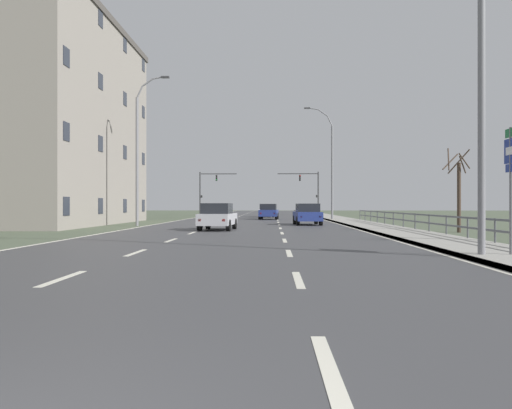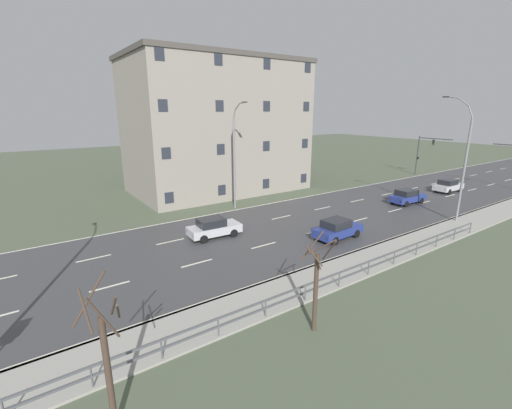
# 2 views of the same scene
# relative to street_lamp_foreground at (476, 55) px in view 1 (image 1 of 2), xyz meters

# --- Properties ---
(ground_plane) EXTENTS (160.00, 160.00, 0.12)m
(ground_plane) POSITION_rel_street_lamp_foreground_xyz_m (-7.46, 36.36, -5.67)
(ground_plane) COLOR #4C5642
(road_asphalt_strip) EXTENTS (14.00, 120.00, 0.03)m
(road_asphalt_strip) POSITION_rel_street_lamp_foreground_xyz_m (-7.46, 48.36, -5.60)
(road_asphalt_strip) COLOR #3D3D3F
(road_asphalt_strip) RESTS_ON ground
(sidewalk_right) EXTENTS (3.00, 120.00, 0.12)m
(sidewalk_right) POSITION_rel_street_lamp_foreground_xyz_m (0.97, 48.36, -5.55)
(sidewalk_right) COLOR gray
(sidewalk_right) RESTS_ON ground
(guardrail) EXTENTS (0.07, 38.42, 1.00)m
(guardrail) POSITION_rel_street_lamp_foreground_xyz_m (2.39, 13.30, -4.90)
(guardrail) COLOR #515459
(guardrail) RESTS_ON ground
(street_lamp_foreground) EXTENTS (2.43, 0.24, 11.44)m
(street_lamp_foreground) POSITION_rel_street_lamp_foreground_xyz_m (0.00, 0.00, 0.00)
(street_lamp_foreground) COLOR slate
(street_lamp_foreground) RESTS_ON ground
(street_lamp_midground) EXTENTS (2.79, 0.24, 10.91)m
(street_lamp_midground) POSITION_rel_street_lamp_foreground_xyz_m (-0.05, 34.88, -0.30)
(street_lamp_midground) COLOR slate
(street_lamp_midground) RESTS_ON ground
(street_lamp_left_bank) EXTENTS (2.36, 0.24, 10.47)m
(street_lamp_left_bank) POSITION_rel_street_lamp_foreground_xyz_m (-14.92, 20.93, -0.47)
(street_lamp_left_bank) COLOR slate
(street_lamp_left_bank) RESTS_ON ground
(highway_sign) EXTENTS (0.09, 0.68, 3.62)m
(highway_sign) POSITION_rel_street_lamp_foreground_xyz_m (0.93, -0.00, -3.29)
(highway_sign) COLOR slate
(highway_sign) RESTS_ON ground
(traffic_signal_right) EXTENTS (5.46, 0.36, 5.83)m
(traffic_signal_right) POSITION_rel_street_lamp_foreground_xyz_m (-0.59, 52.96, -1.72)
(traffic_signal_right) COLOR #38383A
(traffic_signal_right) RESTS_ON ground
(traffic_signal_left) EXTENTS (5.04, 0.36, 5.90)m
(traffic_signal_left) POSITION_rel_street_lamp_foreground_xyz_m (-14.44, 53.96, -1.72)
(traffic_signal_left) COLOR #38383A
(traffic_signal_left) RESTS_ON ground
(car_near_right) EXTENTS (2.02, 4.20, 1.57)m
(car_near_right) POSITION_rel_street_lamp_foreground_xyz_m (-8.80, 15.17, -4.80)
(car_near_right) COLOR #B7B7BC
(car_near_right) RESTS_ON ground
(car_mid_centre) EXTENTS (2.02, 4.20, 1.57)m
(car_mid_centre) POSITION_rel_street_lamp_foreground_xyz_m (-5.98, 36.85, -4.80)
(car_mid_centre) COLOR navy
(car_mid_centre) RESTS_ON ground
(car_far_left) EXTENTS (1.87, 4.12, 1.57)m
(car_far_left) POSITION_rel_street_lamp_foreground_xyz_m (-6.31, 46.01, -4.80)
(car_far_left) COLOR #B7B7BC
(car_far_left) RESTS_ON ground
(car_far_right) EXTENTS (1.99, 4.18, 1.57)m
(car_far_right) POSITION_rel_street_lamp_foreground_xyz_m (-3.07, 22.93, -4.80)
(car_far_right) COLOR navy
(car_far_right) RESTS_ON ground
(brick_building) EXTENTS (12.45, 20.45, 15.55)m
(brick_building) POSITION_rel_street_lamp_foreground_xyz_m (-23.73, 23.80, 2.17)
(brick_building) COLOR gray
(brick_building) RESTS_ON ground
(bare_tree_mid) EXTENTS (1.53, 1.44, 4.59)m
(bare_tree_mid) POSITION_rel_street_lamp_foreground_xyz_m (4.34, 13.34, -3.38)
(bare_tree_mid) COLOR #423328
(bare_tree_mid) RESTS_ON ground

